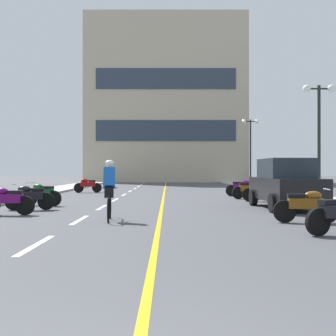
% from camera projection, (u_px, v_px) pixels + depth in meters
% --- Properties ---
extents(ground_plane, '(140.00, 140.00, 0.00)m').
position_uv_depth(ground_plane, '(159.00, 196.00, 23.04)').
color(ground_plane, '#47474C').
extents(curb_left, '(2.40, 72.00, 0.12)m').
position_uv_depth(curb_left, '(42.00, 192.00, 26.04)').
color(curb_left, '#A8A8A3').
rests_on(curb_left, ground).
extents(curb_right, '(2.40, 72.00, 0.12)m').
position_uv_depth(curb_right, '(278.00, 192.00, 26.04)').
color(curb_right, '#A8A8A3').
rests_on(curb_right, ground).
extents(lane_dash_1, '(0.14, 2.20, 0.01)m').
position_uv_depth(lane_dash_1, '(36.00, 245.00, 8.04)').
color(lane_dash_1, silver).
rests_on(lane_dash_1, ground).
extents(lane_dash_2, '(0.14, 2.20, 0.01)m').
position_uv_depth(lane_dash_2, '(80.00, 220.00, 12.04)').
color(lane_dash_2, silver).
rests_on(lane_dash_2, ground).
extents(lane_dash_3, '(0.14, 2.20, 0.01)m').
position_uv_depth(lane_dash_3, '(102.00, 207.00, 16.04)').
color(lane_dash_3, silver).
rests_on(lane_dash_3, ground).
extents(lane_dash_4, '(0.14, 2.20, 0.01)m').
position_uv_depth(lane_dash_4, '(115.00, 200.00, 20.04)').
color(lane_dash_4, silver).
rests_on(lane_dash_4, ground).
extents(lane_dash_5, '(0.14, 2.20, 0.01)m').
position_uv_depth(lane_dash_5, '(124.00, 195.00, 24.04)').
color(lane_dash_5, silver).
rests_on(lane_dash_5, ground).
extents(lane_dash_6, '(0.14, 2.20, 0.01)m').
position_uv_depth(lane_dash_6, '(130.00, 191.00, 28.04)').
color(lane_dash_6, silver).
rests_on(lane_dash_6, ground).
extents(lane_dash_7, '(0.14, 2.20, 0.01)m').
position_uv_depth(lane_dash_7, '(135.00, 188.00, 32.04)').
color(lane_dash_7, silver).
rests_on(lane_dash_7, ground).
extents(lane_dash_8, '(0.14, 2.20, 0.01)m').
position_uv_depth(lane_dash_8, '(139.00, 186.00, 36.04)').
color(lane_dash_8, silver).
rests_on(lane_dash_8, ground).
extents(lane_dash_9, '(0.14, 2.20, 0.01)m').
position_uv_depth(lane_dash_9, '(141.00, 185.00, 40.04)').
color(lane_dash_9, silver).
rests_on(lane_dash_9, ground).
extents(lane_dash_10, '(0.14, 2.20, 0.01)m').
position_uv_depth(lane_dash_10, '(144.00, 183.00, 44.04)').
color(lane_dash_10, silver).
rests_on(lane_dash_10, ground).
extents(lane_dash_11, '(0.14, 2.20, 0.01)m').
position_uv_depth(lane_dash_11, '(146.00, 182.00, 48.04)').
color(lane_dash_11, silver).
rests_on(lane_dash_11, ground).
extents(centre_line_yellow, '(0.12, 66.00, 0.01)m').
position_uv_depth(centre_line_yellow, '(164.00, 193.00, 26.04)').
color(centre_line_yellow, gold).
rests_on(centre_line_yellow, ground).
extents(office_building, '(18.35, 7.94, 19.07)m').
position_uv_depth(office_building, '(166.00, 102.00, 50.98)').
color(office_building, '#BCAD93').
rests_on(office_building, ground).
extents(street_lamp_mid, '(1.46, 0.36, 5.10)m').
position_uv_depth(street_lamp_mid, '(319.00, 115.00, 19.08)').
color(street_lamp_mid, black).
rests_on(street_lamp_mid, curb_right).
extents(street_lamp_far, '(1.46, 0.36, 5.52)m').
position_uv_depth(street_lamp_far, '(250.00, 137.00, 35.78)').
color(street_lamp_far, black).
rests_on(street_lamp_far, curb_right).
extents(parked_car_near, '(2.05, 4.26, 1.82)m').
position_uv_depth(parked_car_near, '(286.00, 183.00, 15.50)').
color(parked_car_near, black).
rests_on(parked_car_near, ground).
extents(motorcycle_3, '(1.70, 0.60, 0.92)m').
position_uv_depth(motorcycle_3, '(306.00, 205.00, 11.38)').
color(motorcycle_3, black).
rests_on(motorcycle_3, ground).
extents(motorcycle_4, '(1.70, 0.60, 0.92)m').
position_uv_depth(motorcycle_4, '(7.00, 200.00, 13.32)').
color(motorcycle_4, black).
rests_on(motorcycle_4, ground).
extents(motorcycle_5, '(1.70, 0.60, 0.92)m').
position_uv_depth(motorcycle_5, '(30.00, 197.00, 14.97)').
color(motorcycle_5, black).
rests_on(motorcycle_5, ground).
extents(motorcycle_6, '(1.64, 0.80, 0.92)m').
position_uv_depth(motorcycle_6, '(42.00, 194.00, 16.80)').
color(motorcycle_6, black).
rests_on(motorcycle_6, ground).
extents(motorcycle_7, '(1.70, 0.60, 0.92)m').
position_uv_depth(motorcycle_7, '(262.00, 191.00, 18.99)').
color(motorcycle_7, black).
rests_on(motorcycle_7, ground).
extents(motorcycle_8, '(1.70, 0.60, 0.92)m').
position_uv_depth(motorcycle_8, '(249.00, 189.00, 20.68)').
color(motorcycle_8, black).
rests_on(motorcycle_8, ground).
extents(motorcycle_9, '(1.69, 0.63, 0.92)m').
position_uv_depth(motorcycle_9, '(242.00, 187.00, 22.66)').
color(motorcycle_9, black).
rests_on(motorcycle_9, ground).
extents(motorcycle_10, '(1.69, 0.60, 0.92)m').
position_uv_depth(motorcycle_10, '(88.00, 185.00, 26.31)').
color(motorcycle_10, black).
rests_on(motorcycle_10, ground).
extents(cyclist_rider, '(0.43, 1.77, 1.71)m').
position_uv_depth(cyclist_rider, '(109.00, 189.00, 11.94)').
color(cyclist_rider, black).
rests_on(cyclist_rider, ground).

